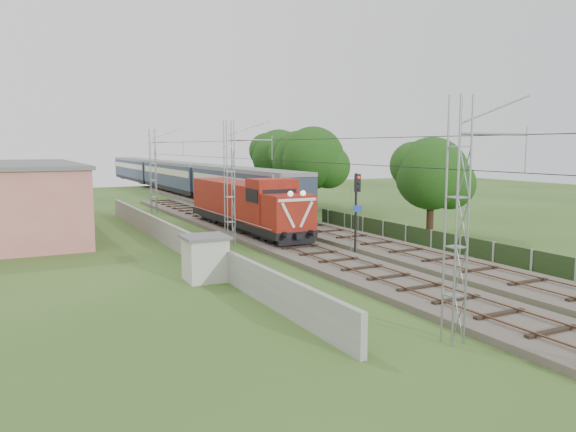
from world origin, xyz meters
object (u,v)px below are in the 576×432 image
signal_post (357,198)px  relay_hut (205,258)px  coach_rake (176,175)px  locomotive (246,204)px

signal_post → relay_hut: bearing=-166.5°
coach_rake → relay_hut: coach_rake is taller
relay_hut → locomotive: bearing=59.5°
signal_post → relay_hut: 10.85m
coach_rake → signal_post: size_ratio=14.68×
signal_post → locomotive: bearing=106.2°
locomotive → coach_rake: locomotive is taller
locomotive → signal_post: 10.56m
locomotive → relay_hut: bearing=-120.5°
coach_rake → signal_post: 46.33m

